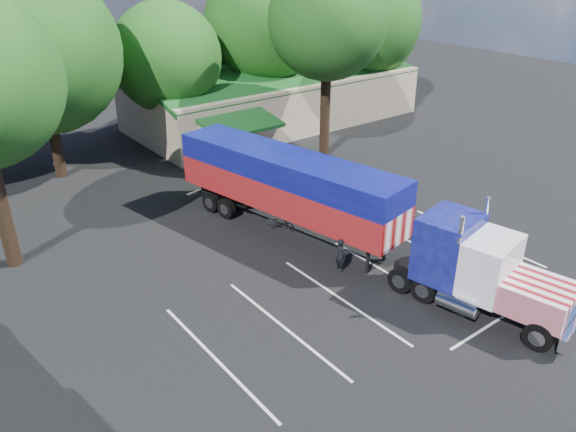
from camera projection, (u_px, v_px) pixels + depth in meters
ground at (263, 247)px, 28.75m from camera, size 120.00×120.00×0.00m
event_hall at (273, 96)px, 48.00m from camera, size 24.20×14.12×5.55m
tree_row_c at (39, 53)px, 34.01m from camera, size 10.00×10.00×13.05m
tree_row_d at (166, 58)px, 40.51m from camera, size 8.00×8.00×10.60m
tree_row_e at (263, 25)px, 45.16m from camera, size 9.60×9.60×12.90m
tree_row_f at (363, 21)px, 49.93m from camera, size 10.40×10.40×13.00m
tree_near_right at (328, 20)px, 36.97m from camera, size 8.00×8.00×13.50m
semi_truck at (330, 202)px, 27.62m from camera, size 6.72×21.76×4.54m
woman at (341, 255)px, 26.36m from camera, size 0.42×0.62×1.67m
bicycle at (279, 223)px, 30.26m from camera, size 1.38×1.69×0.86m
silver_sedan at (234, 159)px, 38.69m from camera, size 3.93×1.52×1.28m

